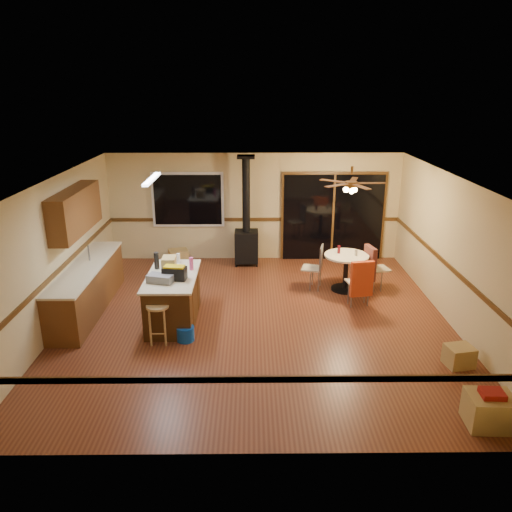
{
  "coord_description": "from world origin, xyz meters",
  "views": [
    {
      "loc": [
        -0.09,
        -8.28,
        4.09
      ],
      "look_at": [
        0.0,
        0.3,
        1.15
      ],
      "focal_mm": 35.0,
      "sensor_mm": 36.0,
      "label": 1
    }
  ],
  "objects_px": {
    "box_under_window": "(179,257)",
    "dining_table": "(346,266)",
    "toolbox_black": "(175,273)",
    "chair_right": "(371,263)",
    "kitchen_island": "(173,298)",
    "box_corner_a": "(489,411)",
    "wood_stove": "(246,235)",
    "box_corner_b": "(459,356)",
    "bar_stool": "(159,324)",
    "chair_left": "(317,262)",
    "toolbox_grey": "(160,278)",
    "chair_near": "(361,279)",
    "blue_bucket": "(185,334)"
  },
  "relations": [
    {
      "from": "toolbox_grey",
      "to": "dining_table",
      "type": "distance_m",
      "value": 3.97
    },
    {
      "from": "wood_stove",
      "to": "box_corner_a",
      "type": "relative_size",
      "value": 4.52
    },
    {
      "from": "kitchen_island",
      "to": "box_under_window",
      "type": "relative_size",
      "value": 3.79
    },
    {
      "from": "dining_table",
      "to": "toolbox_grey",
      "type": "bearing_deg",
      "value": -153.27
    },
    {
      "from": "wood_stove",
      "to": "chair_near",
      "type": "xyz_separation_m",
      "value": [
        2.22,
        -2.49,
        -0.13
      ]
    },
    {
      "from": "toolbox_grey",
      "to": "chair_right",
      "type": "bearing_deg",
      "value": 23.84
    },
    {
      "from": "chair_near",
      "to": "chair_right",
      "type": "distance_m",
      "value": 0.97
    },
    {
      "from": "box_under_window",
      "to": "box_corner_a",
      "type": "xyz_separation_m",
      "value": [
        4.75,
        -6.1,
        0.03
      ]
    },
    {
      "from": "chair_left",
      "to": "box_corner_a",
      "type": "height_order",
      "value": "chair_left"
    },
    {
      "from": "bar_stool",
      "to": "box_under_window",
      "type": "relative_size",
      "value": 1.55
    },
    {
      "from": "toolbox_grey",
      "to": "dining_table",
      "type": "height_order",
      "value": "toolbox_grey"
    },
    {
      "from": "dining_table",
      "to": "chair_left",
      "type": "bearing_deg",
      "value": 172.95
    },
    {
      "from": "toolbox_black",
      "to": "chair_near",
      "type": "bearing_deg",
      "value": 12.72
    },
    {
      "from": "toolbox_grey",
      "to": "dining_table",
      "type": "relative_size",
      "value": 0.48
    },
    {
      "from": "toolbox_grey",
      "to": "blue_bucket",
      "type": "height_order",
      "value": "toolbox_grey"
    },
    {
      "from": "box_under_window",
      "to": "dining_table",
      "type": "bearing_deg",
      "value": -23.98
    },
    {
      "from": "kitchen_island",
      "to": "box_under_window",
      "type": "distance_m",
      "value": 3.13
    },
    {
      "from": "chair_near",
      "to": "chair_right",
      "type": "relative_size",
      "value": 1.0
    },
    {
      "from": "box_corner_b",
      "to": "toolbox_black",
      "type": "bearing_deg",
      "value": 163.15
    },
    {
      "from": "kitchen_island",
      "to": "toolbox_grey",
      "type": "relative_size",
      "value": 3.84
    },
    {
      "from": "toolbox_black",
      "to": "chair_right",
      "type": "relative_size",
      "value": 0.58
    },
    {
      "from": "chair_near",
      "to": "kitchen_island",
      "type": "bearing_deg",
      "value": -170.92
    },
    {
      "from": "wood_stove",
      "to": "box_under_window",
      "type": "xyz_separation_m",
      "value": [
        -1.64,
        0.05,
        -0.55
      ]
    },
    {
      "from": "toolbox_grey",
      "to": "chair_left",
      "type": "height_order",
      "value": "toolbox_grey"
    },
    {
      "from": "box_under_window",
      "to": "box_corner_a",
      "type": "distance_m",
      "value": 7.73
    },
    {
      "from": "blue_bucket",
      "to": "bar_stool",
      "type": "bearing_deg",
      "value": -171.28
    },
    {
      "from": "toolbox_black",
      "to": "box_corner_a",
      "type": "bearing_deg",
      "value": -32.83
    },
    {
      "from": "box_corner_a",
      "to": "chair_right",
      "type": "bearing_deg",
      "value": 96.43
    },
    {
      "from": "bar_stool",
      "to": "chair_left",
      "type": "height_order",
      "value": "chair_left"
    },
    {
      "from": "kitchen_island",
      "to": "box_corner_a",
      "type": "xyz_separation_m",
      "value": [
        4.41,
        -3.0,
        -0.24
      ]
    },
    {
      "from": "chair_near",
      "to": "box_under_window",
      "type": "relative_size",
      "value": 1.58
    },
    {
      "from": "toolbox_grey",
      "to": "chair_near",
      "type": "distance_m",
      "value": 3.78
    },
    {
      "from": "toolbox_black",
      "to": "chair_right",
      "type": "distance_m",
      "value": 4.19
    },
    {
      "from": "chair_near",
      "to": "box_corner_a",
      "type": "xyz_separation_m",
      "value": [
        0.89,
        -3.56,
        -0.39
      ]
    },
    {
      "from": "kitchen_island",
      "to": "chair_right",
      "type": "height_order",
      "value": "chair_right"
    },
    {
      "from": "kitchen_island",
      "to": "box_corner_b",
      "type": "relative_size",
      "value": 4.23
    },
    {
      "from": "bar_stool",
      "to": "box_under_window",
      "type": "distance_m",
      "value": 3.91
    },
    {
      "from": "toolbox_black",
      "to": "chair_left",
      "type": "bearing_deg",
      "value": 32.6
    },
    {
      "from": "wood_stove",
      "to": "chair_left",
      "type": "xyz_separation_m",
      "value": [
        1.49,
        -1.53,
        -0.14
      ]
    },
    {
      "from": "wood_stove",
      "to": "box_corner_b",
      "type": "relative_size",
      "value": 6.34
    },
    {
      "from": "toolbox_black",
      "to": "bar_stool",
      "type": "relative_size",
      "value": 0.59
    },
    {
      "from": "wood_stove",
      "to": "box_corner_b",
      "type": "distance_m",
      "value": 5.71
    },
    {
      "from": "dining_table",
      "to": "box_under_window",
      "type": "bearing_deg",
      "value": 156.02
    },
    {
      "from": "wood_stove",
      "to": "toolbox_grey",
      "type": "height_order",
      "value": "wood_stove"
    },
    {
      "from": "wood_stove",
      "to": "box_under_window",
      "type": "height_order",
      "value": "wood_stove"
    },
    {
      "from": "kitchen_island",
      "to": "toolbox_black",
      "type": "xyz_separation_m",
      "value": [
        0.09,
        -0.21,
        0.56
      ]
    },
    {
      "from": "kitchen_island",
      "to": "box_corner_a",
      "type": "height_order",
      "value": "kitchen_island"
    },
    {
      "from": "dining_table",
      "to": "kitchen_island",
      "type": "bearing_deg",
      "value": -156.92
    },
    {
      "from": "bar_stool",
      "to": "dining_table",
      "type": "distance_m",
      "value": 4.17
    },
    {
      "from": "chair_left",
      "to": "box_under_window",
      "type": "height_order",
      "value": "chair_left"
    }
  ]
}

